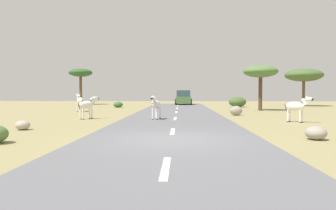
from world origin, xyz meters
TOP-DOWN VIEW (x-y plane):
  - ground_plane at (0.00, 0.00)m, footprint 90.00×90.00m
  - road at (0.06, 0.00)m, footprint 6.00×64.00m
  - lane_markings at (0.06, -1.00)m, footprint 0.16×56.00m
  - zebra_0 at (-1.01, 7.50)m, footprint 0.58×1.42m
  - zebra_1 at (-7.65, 14.94)m, footprint 1.06×1.40m
  - zebra_2 at (6.37, 6.46)m, footprint 1.25×1.07m
  - zebra_3 at (-5.07, 8.12)m, footprint 1.06×1.23m
  - car_0 at (0.76, 29.37)m, footprint 2.10×4.38m
  - tree_0 at (-12.09, 29.36)m, footprint 2.90×2.90m
  - tree_1 at (14.14, 26.12)m, footprint 4.11×4.11m
  - tree_2 at (7.16, 17.25)m, footprint 2.89×2.89m
  - bush_0 at (-6.01, 22.22)m, footprint 0.98×0.88m
  - bush_2 at (6.34, 23.49)m, footprint 1.80×1.62m
  - rock_1 at (4.82, 0.32)m, footprint 0.68×0.74m
  - rock_2 at (4.12, 11.40)m, footprint 0.83×0.59m
  - rock_3 at (-6.19, 2.65)m, footprint 0.59×0.56m

SIDE VIEW (x-z plane):
  - ground_plane at x=0.00m, z-range 0.00..0.00m
  - road at x=0.06m, z-range 0.00..0.05m
  - lane_markings at x=0.06m, z-range 0.05..0.06m
  - rock_3 at x=-6.19m, z-range 0.00..0.39m
  - rock_1 at x=4.82m, z-range 0.00..0.45m
  - bush_0 at x=-6.01m, z-range 0.00..0.59m
  - rock_2 at x=4.12m, z-range 0.00..0.64m
  - bush_2 at x=6.34m, z-range 0.00..1.08m
  - zebra_3 at x=-5.07m, z-range 0.13..1.50m
  - zebra_2 at x=6.37m, z-range 0.13..1.52m
  - car_0 at x=0.76m, z-range -0.02..1.72m
  - zebra_0 at x=-1.01m, z-range 0.18..1.54m
  - zebra_1 at x=-7.65m, z-range 0.14..1.62m
  - tree_2 at x=7.16m, z-range 1.35..5.18m
  - tree_1 at x=14.14m, z-range 1.35..5.54m
  - tree_0 at x=-12.09m, z-range 1.65..6.16m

